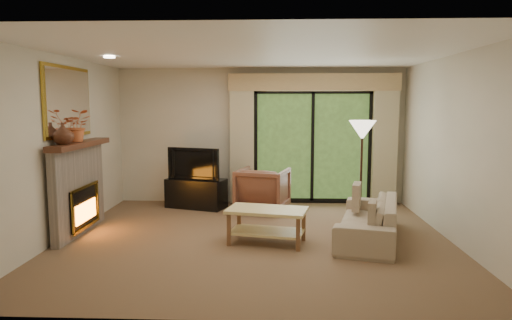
{
  "coord_description": "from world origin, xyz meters",
  "views": [
    {
      "loc": [
        0.27,
        -6.33,
        1.91
      ],
      "look_at": [
        0.0,
        0.3,
        1.1
      ],
      "focal_mm": 32.0,
      "sensor_mm": 36.0,
      "label": 1
    }
  ],
  "objects_px": {
    "sofa": "(368,219)",
    "coffee_table": "(267,226)",
    "media_console": "(196,193)",
    "armchair": "(263,190)"
  },
  "relations": [
    {
      "from": "media_console",
      "to": "coffee_table",
      "type": "xyz_separation_m",
      "value": [
        1.35,
        -2.14,
        -0.03
      ]
    },
    {
      "from": "armchair",
      "to": "sofa",
      "type": "distance_m",
      "value": 2.23
    },
    {
      "from": "coffee_table",
      "to": "armchair",
      "type": "bearing_deg",
      "value": 105.31
    },
    {
      "from": "media_console",
      "to": "armchair",
      "type": "distance_m",
      "value": 1.28
    },
    {
      "from": "media_console",
      "to": "sofa",
      "type": "height_order",
      "value": "sofa"
    },
    {
      "from": "sofa",
      "to": "coffee_table",
      "type": "height_order",
      "value": "sofa"
    },
    {
      "from": "media_console",
      "to": "coffee_table",
      "type": "distance_m",
      "value": 2.53
    },
    {
      "from": "sofa",
      "to": "media_console",
      "type": "bearing_deg",
      "value": -109.47
    },
    {
      "from": "armchair",
      "to": "coffee_table",
      "type": "bearing_deg",
      "value": 107.78
    },
    {
      "from": "armchair",
      "to": "sofa",
      "type": "relative_size",
      "value": 0.44
    }
  ]
}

